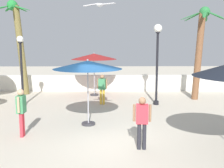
% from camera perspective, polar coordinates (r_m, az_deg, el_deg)
% --- Properties ---
extents(ground_plane, '(56.00, 56.00, 0.00)m').
position_cam_1_polar(ground_plane, '(9.31, 0.32, -11.68)').
color(ground_plane, beige).
extents(boundary_wall, '(25.20, 0.30, 1.07)m').
position_cam_1_polar(boundary_wall, '(18.23, -0.29, 0.24)').
color(boundary_wall, silver).
rests_on(boundary_wall, ground_plane).
extents(patio_umbrella_0, '(2.77, 2.77, 2.64)m').
position_cam_1_polar(patio_umbrella_0, '(16.46, -3.82, 5.78)').
color(patio_umbrella_0, '#333338').
rests_on(patio_umbrella_0, ground_plane).
extents(patio_umbrella_5, '(2.69, 2.69, 2.62)m').
position_cam_1_polar(patio_umbrella_5, '(10.48, -5.18, 3.93)').
color(patio_umbrella_5, '#333338').
rests_on(patio_umbrella_5, ground_plane).
extents(palm_tree_0, '(2.63, 2.51, 5.21)m').
position_cam_1_polar(palm_tree_0, '(16.06, 18.19, 8.19)').
color(palm_tree_0, brown).
rests_on(palm_tree_0, ground_plane).
extents(palm_tree_1, '(2.10, 2.11, 5.79)m').
position_cam_1_polar(palm_tree_1, '(17.76, -19.17, 9.20)').
color(palm_tree_1, brown).
rests_on(palm_tree_1, ground_plane).
extents(lamp_post_1, '(0.42, 0.42, 4.17)m').
position_cam_1_polar(lamp_post_1, '(14.10, 9.58, 6.81)').
color(lamp_post_1, black).
rests_on(lamp_post_1, ground_plane).
extents(lamp_post_2, '(0.34, 0.34, 3.58)m').
position_cam_1_polar(lamp_post_2, '(14.59, -18.63, 3.86)').
color(lamp_post_2, black).
rests_on(lamp_post_2, ground_plane).
extents(guest_0, '(0.56, 0.27, 1.64)m').
position_cam_1_polar(guest_0, '(8.27, 6.37, -7.17)').
color(guest_0, '#26262D').
rests_on(guest_0, ground_plane).
extents(guest_1, '(0.54, 0.34, 1.59)m').
position_cam_1_polar(guest_1, '(14.15, -2.09, -0.53)').
color(guest_1, gold).
rests_on(guest_1, ground_plane).
extents(guest_2, '(0.26, 0.56, 1.69)m').
position_cam_1_polar(guest_2, '(9.82, -18.65, -4.81)').
color(guest_2, '#D8333F').
rests_on(guest_2, ground_plane).
extents(seagull_1, '(1.06, 0.57, 0.14)m').
position_cam_1_polar(seagull_1, '(9.07, -2.68, 16.40)').
color(seagull_1, white).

